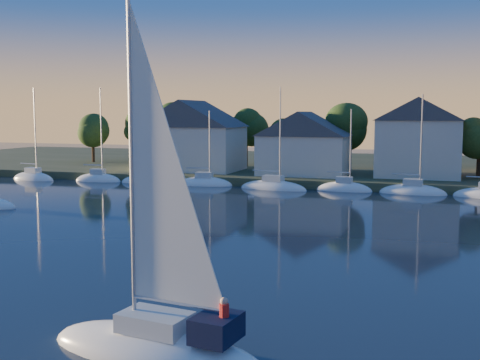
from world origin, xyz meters
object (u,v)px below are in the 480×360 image
at_px(clubhouse_west, 192,134).
at_px(hero_sailboat, 159,341).
at_px(clubhouse_east, 419,136).
at_px(clubhouse_centre, 304,142).

bearing_deg(clubhouse_west, hero_sailboat, -68.20).
bearing_deg(clubhouse_east, clubhouse_west, -178.09).
bearing_deg(clubhouse_centre, hero_sailboat, -82.93).
height_order(clubhouse_centre, clubhouse_east, clubhouse_east).
relative_size(clubhouse_west, hero_sailboat, 0.95).
xyz_separation_m(clubhouse_east, hero_sailboat, (-6.98, -58.55, -5.40)).
distance_m(clubhouse_west, clubhouse_east, 30.02).
xyz_separation_m(clubhouse_west, clubhouse_east, (30.00, 1.00, 0.07)).
bearing_deg(clubhouse_west, clubhouse_centre, -3.58).
bearing_deg(clubhouse_east, hero_sailboat, -96.80).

